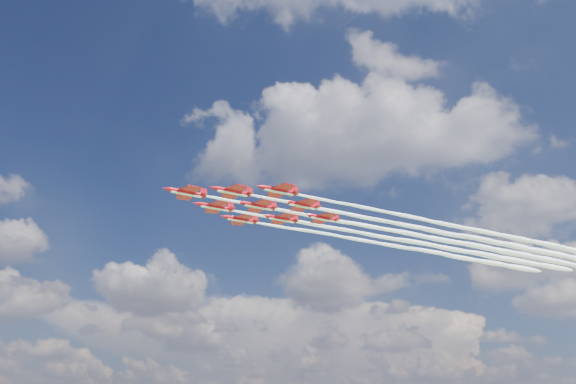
% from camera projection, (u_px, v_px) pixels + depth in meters
% --- Properties ---
extents(jet_lead, '(87.11, 85.45, 3.03)m').
position_uv_depth(jet_lead, '(362.00, 225.00, 172.62)').
color(jet_lead, '#B70A17').
extents(jet_row2_port, '(87.11, 85.45, 3.03)m').
position_uv_depth(jet_row2_port, '(402.00, 224.00, 171.97)').
color(jet_row2_port, '#B70A17').
extents(jet_row2_starb, '(87.11, 85.45, 3.03)m').
position_uv_depth(jet_row2_starb, '(377.00, 236.00, 182.34)').
color(jet_row2_starb, '#B70A17').
extents(jet_row3_port, '(87.11, 85.45, 3.03)m').
position_uv_depth(jet_row3_port, '(443.00, 224.00, 171.32)').
color(jet_row3_port, '#B70A17').
extents(jet_row3_centre, '(87.11, 85.45, 3.03)m').
position_uv_depth(jet_row3_centre, '(415.00, 235.00, 181.69)').
color(jet_row3_centre, '#B70A17').
extents(jet_row3_starb, '(87.11, 85.45, 3.03)m').
position_uv_depth(jet_row3_starb, '(391.00, 245.00, 192.07)').
color(jet_row3_starb, '#B70A17').
extents(jet_row4_port, '(87.11, 85.45, 3.03)m').
position_uv_depth(jet_row4_port, '(454.00, 234.00, 181.04)').
color(jet_row4_port, '#B70A17').
extents(jet_row4_starb, '(87.11, 85.45, 3.03)m').
position_uv_depth(jet_row4_starb, '(428.00, 245.00, 191.42)').
color(jet_row4_starb, '#B70A17').
extents(jet_tail, '(87.11, 85.45, 3.03)m').
position_uv_depth(jet_tail, '(464.00, 244.00, 190.77)').
color(jet_tail, '#B70A17').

